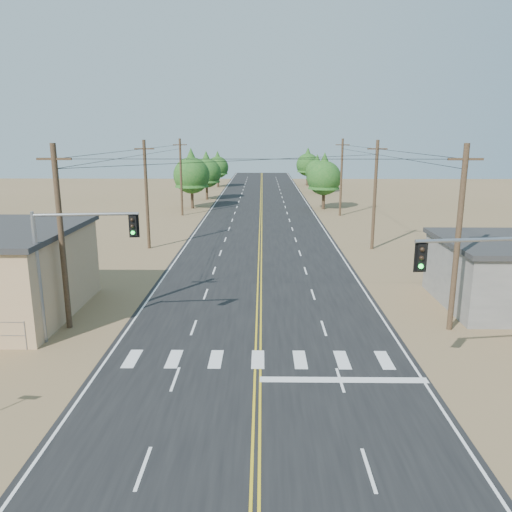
{
  "coord_description": "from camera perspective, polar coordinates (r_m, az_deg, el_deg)",
  "views": [
    {
      "loc": [
        0.19,
        -13.85,
        10.37
      ],
      "look_at": [
        -0.17,
        14.52,
        3.5
      ],
      "focal_mm": 35.0,
      "sensor_mm": 36.0,
      "label": 1
    }
  ],
  "objects": [
    {
      "name": "ground",
      "position": [
        17.3,
        -0.05,
        -23.21
      ],
      "size": [
        220.0,
        220.0,
        0.0
      ],
      "primitive_type": "plane",
      "color": "olive",
      "rests_on": "ground"
    },
    {
      "name": "tree_right_near",
      "position": [
        72.65,
        7.8,
        9.21
      ],
      "size": [
        4.86,
        4.86,
        8.1
      ],
      "color": "#3F2D1E",
      "rests_on": "ground"
    },
    {
      "name": "utility_pole_left_near",
      "position": [
        28.46,
        -21.35,
        2.04
      ],
      "size": [
        1.8,
        0.3,
        10.0
      ],
      "color": "#4C3826",
      "rests_on": "ground"
    },
    {
      "name": "road",
      "position": [
        45.06,
        0.48,
        0.32
      ],
      "size": [
        15.0,
        200.0,
        0.02
      ],
      "primitive_type": "cube",
      "color": "black",
      "rests_on": "ground"
    },
    {
      "name": "tree_left_near",
      "position": [
        73.22,
        -7.39,
        9.54
      ],
      "size": [
        5.21,
        5.21,
        8.68
      ],
      "color": "#3F2D1E",
      "rests_on": "ground"
    },
    {
      "name": "tree_right_far",
      "position": [
        107.26,
        5.93,
        10.6
      ],
      "size": [
        4.78,
        4.78,
        7.96
      ],
      "color": "#3F2D1E",
      "rests_on": "ground"
    },
    {
      "name": "utility_pole_right_mid",
      "position": [
        47.29,
        13.42,
        6.87
      ],
      "size": [
        1.8,
        0.3,
        10.0
      ],
      "color": "#4C3826",
      "rests_on": "ground"
    },
    {
      "name": "tree_left_far",
      "position": [
        104.05,
        -4.4,
        10.32
      ],
      "size": [
        4.39,
        4.39,
        7.32
      ],
      "color": "#3F2D1E",
      "rests_on": "ground"
    },
    {
      "name": "utility_pole_right_near",
      "position": [
        28.32,
        22.08,
        1.92
      ],
      "size": [
        1.8,
        0.3,
        10.0
      ],
      "color": "#4C3826",
      "rests_on": "ground"
    },
    {
      "name": "tree_right_mid",
      "position": [
        93.28,
        6.98,
        9.81
      ],
      "size": [
        4.26,
        4.26,
        7.1
      ],
      "color": "#3F2D1E",
      "rests_on": "ground"
    },
    {
      "name": "signal_mast_left",
      "position": [
        26.56,
        -20.8,
        0.06
      ],
      "size": [
        5.17,
        0.84,
        6.78
      ],
      "rotation": [
        0.0,
        0.0,
        0.12
      ],
      "color": "gray",
      "rests_on": "ground"
    },
    {
      "name": "utility_pole_left_far",
      "position": [
        66.92,
        -8.56,
        8.96
      ],
      "size": [
        1.8,
        0.3,
        10.0
      ],
      "color": "#4C3826",
      "rests_on": "ground"
    },
    {
      "name": "utility_pole_left_mid",
      "position": [
        47.37,
        -12.4,
        6.93
      ],
      "size": [
        1.8,
        0.3,
        10.0
      ],
      "color": "#4C3826",
      "rests_on": "ground"
    },
    {
      "name": "tree_left_mid",
      "position": [
        83.25,
        -5.69,
        9.77
      ],
      "size": [
        4.8,
        4.8,
        8.0
      ],
      "color": "#3F2D1E",
      "rests_on": "ground"
    },
    {
      "name": "signal_mast_right",
      "position": [
        21.75,
        26.15,
        -3.43
      ],
      "size": [
        5.24,
        1.09,
        6.71
      ],
      "rotation": [
        0.0,
        0.0,
        0.15
      ],
      "color": "gray",
      "rests_on": "ground"
    },
    {
      "name": "utility_pole_right_far",
      "position": [
        66.86,
        9.73,
        8.91
      ],
      "size": [
        1.8,
        0.3,
        10.0
      ],
      "color": "#4C3826",
      "rests_on": "ground"
    }
  ]
}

